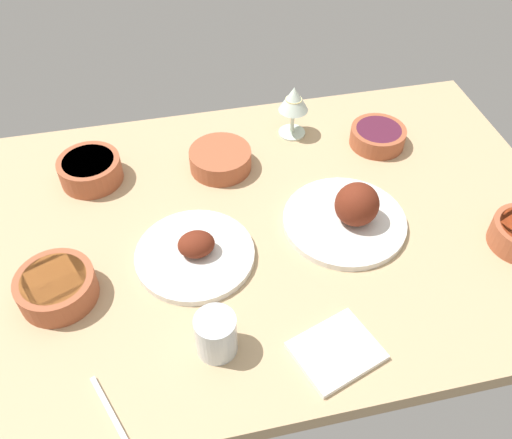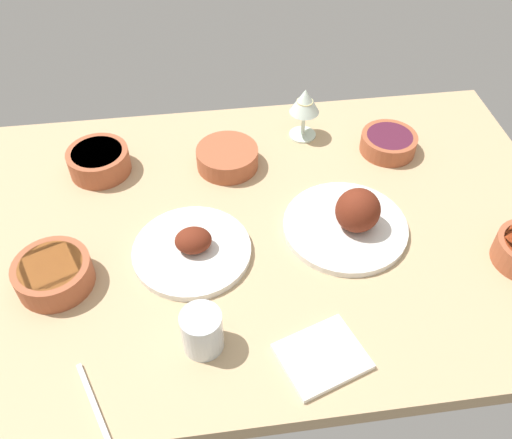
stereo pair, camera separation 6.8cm
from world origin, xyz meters
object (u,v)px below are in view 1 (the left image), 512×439
(wine_glass, at_px, (294,101))
(fork_loose, at_px, (114,418))
(bowl_onions, at_px, (378,136))
(water_tumbler, at_px, (216,335))
(bowl_pasta, at_px, (220,159))
(bowl_soup, at_px, (56,287))
(bowl_potatoes, at_px, (90,169))
(plate_far_side, at_px, (195,253))
(plate_center_main, at_px, (350,214))
(folded_napkin, at_px, (336,351))

(wine_glass, distance_m, fork_loose, 0.85)
(bowl_onions, height_order, water_tumbler, water_tumbler)
(bowl_pasta, distance_m, bowl_soup, 0.49)
(wine_glass, relative_size, water_tumbler, 1.57)
(bowl_pasta, relative_size, water_tumbler, 1.70)
(bowl_potatoes, xyz_separation_m, wine_glass, (0.52, 0.07, 0.07))
(water_tumbler, distance_m, fork_loose, 0.22)
(bowl_pasta, distance_m, fork_loose, 0.65)
(bowl_potatoes, bearing_deg, fork_loose, -87.60)
(bowl_soup, relative_size, fork_loose, 0.88)
(plate_far_side, bearing_deg, water_tumbler, -87.86)
(plate_far_side, relative_size, bowl_soup, 1.64)
(bowl_onions, distance_m, fork_loose, 0.91)
(bowl_potatoes, relative_size, bowl_pasta, 0.97)
(bowl_soup, bearing_deg, plate_center_main, 5.88)
(fork_loose, bearing_deg, plate_far_side, -52.33)
(bowl_soup, bearing_deg, fork_loose, -71.30)
(bowl_soup, distance_m, fork_loose, 0.29)
(plate_far_side, distance_m, bowl_soup, 0.28)
(plate_center_main, height_order, bowl_onions, plate_center_main)
(wine_glass, xyz_separation_m, fork_loose, (-0.49, -0.68, -0.10))
(plate_far_side, distance_m, water_tumbler, 0.22)
(plate_far_side, distance_m, folded_napkin, 0.35)
(water_tumbler, bearing_deg, folded_napkin, -15.25)
(bowl_soup, distance_m, folded_napkin, 0.55)
(plate_center_main, relative_size, wine_glass, 1.95)
(plate_center_main, distance_m, bowl_pasta, 0.35)
(bowl_pasta, relative_size, bowl_onions, 1.08)
(plate_center_main, bearing_deg, bowl_pasta, 134.11)
(wine_glass, bearing_deg, plate_far_side, -129.99)
(water_tumbler, bearing_deg, bowl_potatoes, 112.65)
(bowl_potatoes, relative_size, water_tumbler, 1.65)
(fork_loose, bearing_deg, wine_glass, -58.08)
(bowl_potatoes, height_order, fork_loose, bowl_potatoes)
(bowl_soup, height_order, bowl_onions, bowl_soup)
(bowl_pasta, height_order, bowl_soup, bowl_soup)
(fork_loose, bearing_deg, water_tumbler, -85.90)
(fork_loose, bearing_deg, plate_center_main, -79.67)
(bowl_pasta, relative_size, fork_loose, 0.87)
(bowl_soup, relative_size, bowl_onions, 1.09)
(folded_napkin, relative_size, fork_loose, 0.84)
(bowl_soup, height_order, fork_loose, bowl_soup)
(plate_center_main, height_order, bowl_pasta, plate_center_main)
(bowl_potatoes, distance_m, fork_loose, 0.61)
(plate_far_side, distance_m, bowl_potatoes, 0.36)
(wine_glass, height_order, folded_napkin, wine_glass)
(bowl_soup, xyz_separation_m, bowl_onions, (0.79, 0.32, -0.01))
(plate_center_main, height_order, fork_loose, plate_center_main)
(bowl_soup, bearing_deg, wine_glass, 35.02)
(bowl_potatoes, height_order, bowl_pasta, bowl_potatoes)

